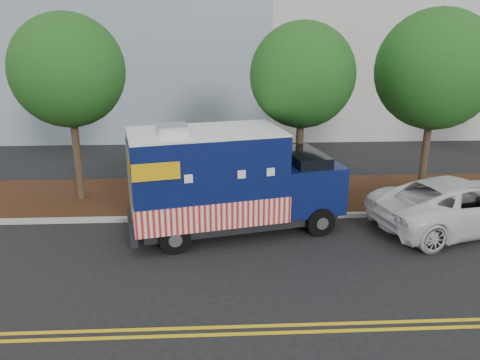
{
  "coord_description": "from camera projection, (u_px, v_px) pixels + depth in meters",
  "views": [
    {
      "loc": [
        -0.9,
        -12.91,
        6.09
      ],
      "look_at": [
        -0.23,
        0.6,
        1.63
      ],
      "focal_mm": 35.0,
      "sensor_mm": 36.0,
      "label": 1
    }
  ],
  "objects": [
    {
      "name": "centerline_far",
      "position": [
        264.0,
        333.0,
        9.74
      ],
      "size": [
        120.0,
        0.1,
        0.01
      ],
      "primitive_type": "cube",
      "color": "gold",
      "rests_on": "ground"
    },
    {
      "name": "sign_post",
      "position": [
        169.0,
        181.0,
        15.49
      ],
      "size": [
        0.06,
        0.06,
        2.4
      ],
      "primitive_type": "cube",
      "color": "#473828",
      "rests_on": "ground"
    },
    {
      "name": "mulch_strip",
      "position": [
        242.0,
        195.0,
        17.49
      ],
      "size": [
        120.0,
        4.0,
        0.15
      ],
      "primitive_type": "cube",
      "color": "black",
      "rests_on": "ground"
    },
    {
      "name": "tree_b",
      "position": [
        302.0,
        76.0,
        15.41
      ],
      "size": [
        3.49,
        3.49,
        6.31
      ],
      "color": "#38281C",
      "rests_on": "ground"
    },
    {
      "name": "curb",
      "position": [
        246.0,
        217.0,
        15.5
      ],
      "size": [
        120.0,
        0.18,
        0.15
      ],
      "primitive_type": "cube",
      "color": "#9E9E99",
      "rests_on": "ground"
    },
    {
      "name": "white_car",
      "position": [
        461.0,
        204.0,
        14.62
      ],
      "size": [
        6.24,
        4.05,
        1.6
      ],
      "primitive_type": "imported",
      "rotation": [
        0.0,
        0.0,
        1.83
      ],
      "color": "white",
      "rests_on": "ground"
    },
    {
      "name": "ground",
      "position": [
        249.0,
        237.0,
        14.2
      ],
      "size": [
        120.0,
        120.0,
        0.0
      ],
      "primitive_type": "plane",
      "color": "black",
      "rests_on": "ground"
    },
    {
      "name": "centerline_near",
      "position": [
        263.0,
        326.0,
        9.97
      ],
      "size": [
        120.0,
        0.1,
        0.01
      ],
      "primitive_type": "cube",
      "color": "gold",
      "rests_on": "ground"
    },
    {
      "name": "food_truck",
      "position": [
        225.0,
        183.0,
        14.17
      ],
      "size": [
        6.88,
        3.72,
        3.44
      ],
      "rotation": [
        0.0,
        0.0,
        0.22
      ],
      "color": "black",
      "rests_on": "ground"
    },
    {
      "name": "tree_c",
      "position": [
        436.0,
        70.0,
        15.96
      ],
      "size": [
        4.1,
        4.1,
        6.73
      ],
      "color": "#38281C",
      "rests_on": "ground"
    },
    {
      "name": "tree_a",
      "position": [
        68.0,
        71.0,
        15.58
      ],
      "size": [
        3.79,
        3.79,
        6.58
      ],
      "color": "#38281C",
      "rests_on": "ground"
    }
  ]
}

